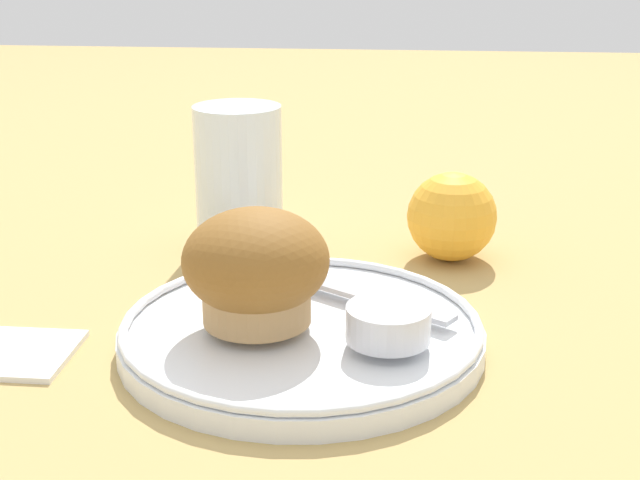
{
  "coord_description": "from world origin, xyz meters",
  "views": [
    {
      "loc": [
        0.05,
        -0.55,
        0.25
      ],
      "look_at": [
        -0.01,
        0.02,
        0.06
      ],
      "focal_mm": 50.0,
      "sensor_mm": 36.0,
      "label": 1
    }
  ],
  "objects_px": {
    "juice_glass": "(239,177)",
    "butter_knife": "(334,287)",
    "orange_fruit": "(452,217)",
    "muffin": "(256,268)"
  },
  "relations": [
    {
      "from": "juice_glass",
      "to": "butter_knife",
      "type": "bearing_deg",
      "value": -57.08
    },
    {
      "from": "butter_knife",
      "to": "juice_glass",
      "type": "bearing_deg",
      "value": 155.45
    },
    {
      "from": "orange_fruit",
      "to": "juice_glass",
      "type": "relative_size",
      "value": 0.61
    },
    {
      "from": "orange_fruit",
      "to": "juice_glass",
      "type": "xyz_separation_m",
      "value": [
        -0.18,
        0.02,
        0.02
      ]
    },
    {
      "from": "muffin",
      "to": "orange_fruit",
      "type": "distance_m",
      "value": 0.22
    },
    {
      "from": "butter_knife",
      "to": "juice_glass",
      "type": "distance_m",
      "value": 0.17
    },
    {
      "from": "butter_knife",
      "to": "orange_fruit",
      "type": "distance_m",
      "value": 0.15
    },
    {
      "from": "orange_fruit",
      "to": "butter_knife",
      "type": "bearing_deg",
      "value": -124.73
    },
    {
      "from": "muffin",
      "to": "orange_fruit",
      "type": "xyz_separation_m",
      "value": [
        0.13,
        0.18,
        -0.02
      ]
    },
    {
      "from": "orange_fruit",
      "to": "juice_glass",
      "type": "height_order",
      "value": "juice_glass"
    }
  ]
}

